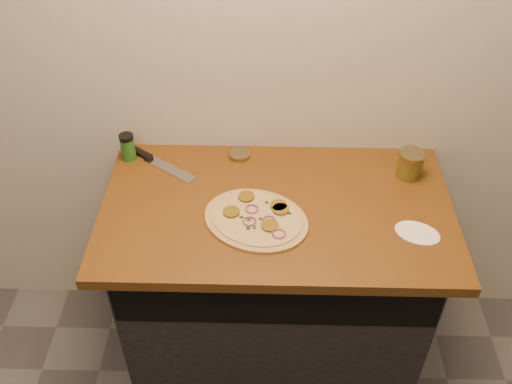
{
  "coord_description": "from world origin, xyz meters",
  "views": [
    {
      "loc": [
        -0.04,
        -0.01,
        2.22
      ],
      "look_at": [
        -0.07,
        1.43,
        0.95
      ],
      "focal_mm": 40.0,
      "sensor_mm": 36.0,
      "label": 1
    }
  ],
  "objects_px": {
    "salsa_jar": "(410,164)",
    "pizza": "(257,219)",
    "chefs_knife": "(153,160)",
    "spice_shaker": "(128,147)"
  },
  "relations": [
    {
      "from": "salsa_jar",
      "to": "spice_shaker",
      "type": "height_order",
      "value": "spice_shaker"
    },
    {
      "from": "salsa_jar",
      "to": "spice_shaker",
      "type": "bearing_deg",
      "value": 176.0
    },
    {
      "from": "chefs_knife",
      "to": "salsa_jar",
      "type": "bearing_deg",
      "value": -3.46
    },
    {
      "from": "chefs_knife",
      "to": "spice_shaker",
      "type": "xyz_separation_m",
      "value": [
        -0.09,
        0.02,
        0.05
      ]
    },
    {
      "from": "pizza",
      "to": "salsa_jar",
      "type": "bearing_deg",
      "value": 24.74
    },
    {
      "from": "pizza",
      "to": "spice_shaker",
      "type": "height_order",
      "value": "spice_shaker"
    },
    {
      "from": "chefs_knife",
      "to": "salsa_jar",
      "type": "distance_m",
      "value": 0.94
    },
    {
      "from": "pizza",
      "to": "chefs_knife",
      "type": "xyz_separation_m",
      "value": [
        -0.39,
        0.31,
        -0.0
      ]
    },
    {
      "from": "salsa_jar",
      "to": "pizza",
      "type": "bearing_deg",
      "value": -155.26
    },
    {
      "from": "chefs_knife",
      "to": "pizza",
      "type": "bearing_deg",
      "value": -37.96
    }
  ]
}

